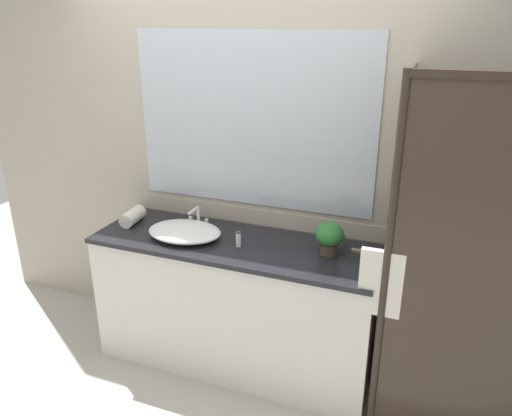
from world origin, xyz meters
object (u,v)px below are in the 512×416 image
object	(u,v)px
sink_basin	(185,231)
amenity_bottle_conditioner	(343,240)
faucet	(198,220)
rolled_towel_near_edge	(133,217)
potted_plant	(330,237)
amenity_bottle_shampoo	(238,239)

from	to	relation	value
sink_basin	amenity_bottle_conditioner	distance (m)	0.99
faucet	rolled_towel_near_edge	bearing A→B (deg)	-166.27
potted_plant	faucet	bearing A→B (deg)	174.18
potted_plant	rolled_towel_near_edge	distance (m)	1.35
potted_plant	rolled_towel_near_edge	size ratio (longest dim) A/B	0.95
faucet	amenity_bottle_shampoo	xyz separation A→B (m)	(0.37, -0.18, -0.00)
sink_basin	amenity_bottle_conditioner	world-z (taller)	amenity_bottle_conditioner
sink_basin	faucet	world-z (taller)	faucet
sink_basin	rolled_towel_near_edge	world-z (taller)	rolled_towel_near_edge
amenity_bottle_conditioner	rolled_towel_near_edge	xyz separation A→B (m)	(-1.40, -0.16, 0.01)
sink_basin	amenity_bottle_conditioner	size ratio (longest dim) A/B	5.83
faucet	rolled_towel_near_edge	size ratio (longest dim) A/B	0.82
potted_plant	amenity_bottle_conditioner	world-z (taller)	potted_plant
faucet	amenity_bottle_conditioner	distance (m)	0.97
faucet	amenity_bottle_shampoo	size ratio (longest dim) A/B	1.75
amenity_bottle_conditioner	rolled_towel_near_edge	world-z (taller)	rolled_towel_near_edge
faucet	rolled_towel_near_edge	distance (m)	0.45
potted_plant	amenity_bottle_conditioner	distance (m)	0.17
faucet	potted_plant	xyz separation A→B (m)	(0.91, -0.09, 0.07)
rolled_towel_near_edge	amenity_bottle_shampoo	bearing A→B (deg)	-5.45
rolled_towel_near_edge	amenity_bottle_conditioner	bearing A→B (deg)	6.34
faucet	amenity_bottle_shampoo	bearing A→B (deg)	-26.28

